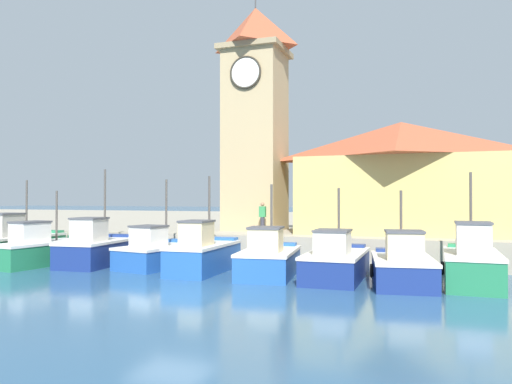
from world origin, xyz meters
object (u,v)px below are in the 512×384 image
at_px(fishing_boat_left_outer, 44,250).
at_px(clock_tower, 255,112).
at_px(fishing_boat_mid_right, 269,259).
at_px(fishing_boat_mid_left, 158,253).
at_px(fishing_boat_far_left, 16,244).
at_px(fishing_boat_center, 203,254).
at_px(fishing_boat_left_inner, 98,249).
at_px(fishing_boat_right_inner, 336,262).
at_px(warehouse_right, 401,176).
at_px(fishing_boat_right_outer, 403,266).
at_px(dock_worker_near_tower, 263,217).
at_px(fishing_boat_far_right, 472,264).

distance_m(fishing_boat_left_outer, clock_tower, 13.51).
distance_m(fishing_boat_mid_right, clock_tower, 11.37).
bearing_deg(fishing_boat_mid_left, fishing_boat_far_left, -178.76).
relative_size(fishing_boat_far_left, fishing_boat_left_outer, 0.96).
xyz_separation_m(fishing_boat_far_left, fishing_boat_left_outer, (2.55, -0.83, -0.10)).
height_order(fishing_boat_left_outer, clock_tower, clock_tower).
bearing_deg(fishing_boat_center, fishing_boat_mid_right, -2.41).
height_order(fishing_boat_left_inner, fishing_boat_mid_right, fishing_boat_left_inner).
height_order(fishing_boat_far_left, clock_tower, clock_tower).
distance_m(fishing_boat_left_outer, fishing_boat_right_inner, 13.89).
height_order(fishing_boat_left_outer, warehouse_right, warehouse_right).
xyz_separation_m(fishing_boat_right_inner, clock_tower, (-6.10, 7.76, 7.47)).
distance_m(fishing_boat_right_outer, clock_tower, 14.09).
bearing_deg(fishing_boat_left_outer, fishing_boat_right_outer, -0.31).
relative_size(clock_tower, dock_worker_near_tower, 8.98).
bearing_deg(fishing_boat_left_inner, fishing_boat_mid_left, 5.05).
distance_m(fishing_boat_far_right, dock_worker_near_tower, 11.17).
bearing_deg(fishing_boat_mid_right, clock_tower, 113.16).
bearing_deg(dock_worker_near_tower, fishing_boat_left_inner, -142.30).
height_order(fishing_boat_left_inner, fishing_boat_right_inner, fishing_boat_left_inner).
distance_m(fishing_boat_mid_left, clock_tower, 10.60).
xyz_separation_m(fishing_boat_mid_left, fishing_boat_far_right, (13.20, -0.45, 0.13)).
bearing_deg(fishing_boat_center, fishing_boat_left_outer, -177.15).
bearing_deg(fishing_boat_mid_left, fishing_boat_left_outer, -169.82).
bearing_deg(fishing_boat_right_outer, fishing_boat_far_right, 15.09).
xyz_separation_m(fishing_boat_right_inner, fishing_boat_right_outer, (2.53, -0.51, -0.00)).
bearing_deg(warehouse_right, fishing_boat_far_right, -70.23).
distance_m(fishing_boat_mid_left, fishing_boat_far_right, 13.21).
bearing_deg(fishing_boat_far_left, clock_tower, 35.41).
bearing_deg(fishing_boat_far_left, fishing_boat_right_outer, -2.77).
xyz_separation_m(fishing_boat_left_inner, fishing_boat_right_inner, (11.40, -0.31, -0.09)).
distance_m(fishing_boat_left_inner, fishing_boat_right_inner, 11.41).
relative_size(fishing_boat_left_inner, fishing_boat_right_inner, 0.96).
xyz_separation_m(fishing_boat_mid_left, fishing_boat_center, (2.57, -0.60, 0.11)).
xyz_separation_m(fishing_boat_mid_right, warehouse_right, (4.74, 8.33, 3.65)).
bearing_deg(fishing_boat_far_left, fishing_boat_left_outer, -17.99).
bearing_deg(fishing_boat_far_right, fishing_boat_left_inner, 179.38).
xyz_separation_m(fishing_boat_left_inner, fishing_boat_right_outer, (13.93, -0.82, -0.09)).
xyz_separation_m(fishing_boat_far_left, clock_tower, (10.33, 7.35, 7.33)).
bearing_deg(fishing_boat_mid_left, warehouse_right, 36.43).
bearing_deg(fishing_boat_right_outer, fishing_boat_left_outer, 179.69).
xyz_separation_m(fishing_boat_mid_right, fishing_boat_right_inner, (2.72, 0.14, -0.01)).
height_order(fishing_boat_center, fishing_boat_right_inner, fishing_boat_center).
distance_m(fishing_boat_center, fishing_boat_right_outer, 8.27).
xyz_separation_m(fishing_boat_mid_right, fishing_boat_right_outer, (5.26, -0.37, -0.01)).
height_order(fishing_boat_right_outer, clock_tower, clock_tower).
height_order(fishing_boat_left_inner, fishing_boat_right_outer, fishing_boat_left_inner).
bearing_deg(fishing_boat_mid_left, fishing_boat_mid_right, -7.43).
relative_size(fishing_boat_mid_left, fishing_boat_center, 0.94).
relative_size(fishing_boat_mid_left, dock_worker_near_tower, 2.71).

